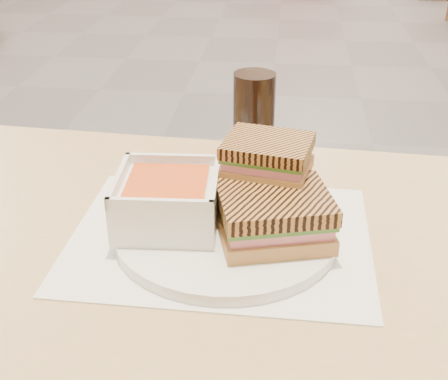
# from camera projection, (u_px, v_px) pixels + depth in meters

# --- Properties ---
(main_table) EXTENTS (1.24, 0.77, 0.75)m
(main_table) POSITION_uv_depth(u_px,v_px,m) (275.00, 342.00, 0.76)
(main_table) COLOR tan
(main_table) RESTS_ON ground
(tray_liner) EXTENTS (0.38, 0.30, 0.00)m
(tray_liner) POSITION_uv_depth(u_px,v_px,m) (220.00, 237.00, 0.76)
(tray_liner) COLOR white
(tray_liner) RESTS_ON main_table
(plate) EXTENTS (0.28, 0.28, 0.02)m
(plate) POSITION_uv_depth(u_px,v_px,m) (226.00, 231.00, 0.76)
(plate) COLOR white
(plate) RESTS_ON tray_liner
(soup_bowl) EXTENTS (0.13, 0.13, 0.07)m
(soup_bowl) POSITION_uv_depth(u_px,v_px,m) (168.00, 202.00, 0.75)
(soup_bowl) COLOR white
(soup_bowl) RESTS_ON plate
(panini_lower) EXTENTS (0.15, 0.14, 0.06)m
(panini_lower) POSITION_uv_depth(u_px,v_px,m) (274.00, 216.00, 0.72)
(panini_lower) COLOR tan
(panini_lower) RESTS_ON plate
(panini_upper) EXTENTS (0.12, 0.11, 0.05)m
(panini_upper) POSITION_uv_depth(u_px,v_px,m) (268.00, 157.00, 0.76)
(panini_upper) COLOR tan
(panini_upper) RESTS_ON panini_lower
(cola_glass) EXTENTS (0.06, 0.06, 0.14)m
(cola_glass) POSITION_uv_depth(u_px,v_px,m) (254.00, 117.00, 0.94)
(cola_glass) COLOR black
(cola_glass) RESTS_ON main_table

